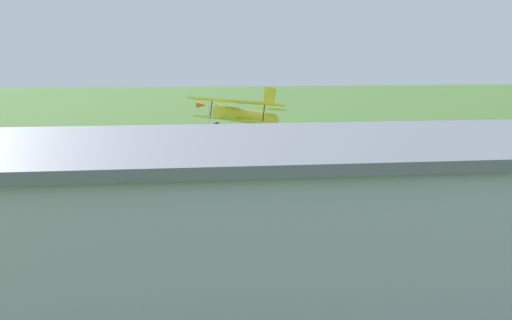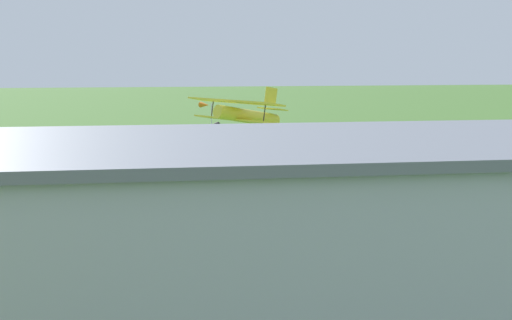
# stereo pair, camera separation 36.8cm
# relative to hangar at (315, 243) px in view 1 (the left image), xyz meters

# --- Properties ---
(ground_plane) EXTENTS (400.00, 400.00, 0.00)m
(ground_plane) POSITION_rel_hangar_xyz_m (1.40, -35.94, -3.75)
(ground_plane) COLOR #3D6628
(hangar) EXTENTS (34.91, 12.85, 7.48)m
(hangar) POSITION_rel_hangar_xyz_m (0.00, 0.00, 0.00)
(hangar) COLOR #B7BCC6
(hangar) RESTS_ON ground_plane
(biplane) EXTENTS (7.39, 9.23, 3.81)m
(biplane) POSITION_rel_hangar_xyz_m (-2.40, -30.87, 2.25)
(biplane) COLOR yellow
(person_at_fence_line) EXTENTS (0.49, 0.49, 1.55)m
(person_at_fence_line) POSITION_rel_hangar_xyz_m (-13.95, -15.59, -2.98)
(person_at_fence_line) COLOR #72338C
(person_at_fence_line) RESTS_ON ground_plane
(windsock) EXTENTS (1.38, 1.41, 5.55)m
(windsock) POSITION_rel_hangar_xyz_m (-2.12, -54.75, 1.14)
(windsock) COLOR silver
(windsock) RESTS_ON ground_plane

